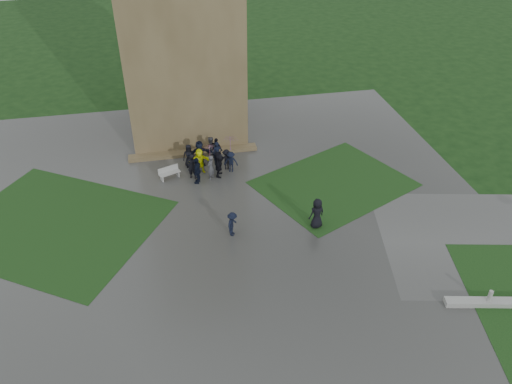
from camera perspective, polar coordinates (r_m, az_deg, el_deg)
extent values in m
plane|color=black|center=(26.96, -5.03, -6.80)|extent=(120.00, 120.00, 0.00)
cube|color=#353633|center=(28.49, -5.53, -4.18)|extent=(34.00, 34.00, 0.02)
cube|color=#143312|center=(30.80, -21.90, -3.53)|extent=(14.10, 13.46, 0.01)
cube|color=#143312|center=(32.46, 8.88, 0.94)|extent=(11.12, 10.15, 0.01)
cube|color=brown|center=(36.36, -8.89, 20.18)|extent=(8.00, 8.00, 18.00)
cube|color=brown|center=(35.56, -7.16, 4.49)|extent=(9.00, 0.80, 0.22)
cylinder|color=gray|center=(26.19, 25.11, -10.92)|extent=(0.20, 0.20, 0.90)
cube|color=#A6A5A1|center=(32.88, -9.84, 2.14)|extent=(1.45, 0.90, 0.06)
cube|color=#A6A5A1|center=(32.82, -10.69, 1.54)|extent=(0.20, 0.37, 0.39)
cube|color=#A6A5A1|center=(33.16, -8.93, 2.11)|extent=(0.20, 0.37, 0.39)
cube|color=#A6A5A1|center=(32.93, -10.03, 2.62)|extent=(1.32, 0.55, 0.37)
imported|color=black|center=(33.33, -3.38, 3.75)|extent=(0.98, 0.58, 1.44)
imported|color=black|center=(33.79, -4.43, 4.40)|extent=(0.64, 0.44, 1.69)
imported|color=black|center=(34.47, -4.52, 4.95)|extent=(1.04, 1.02, 1.58)
imported|color=#44444A|center=(34.12, -5.23, 4.86)|extent=(1.00, 0.71, 1.87)
imported|color=black|center=(33.75, -6.44, 4.39)|extent=(1.77, 0.78, 1.85)
imported|color=black|center=(33.75, -7.66, 4.12)|extent=(0.85, 0.61, 1.66)
imported|color=#DCE70D|center=(33.01, -6.45, 3.56)|extent=(1.64, 0.61, 1.75)
imported|color=black|center=(32.46, -7.29, 2.94)|extent=(0.76, 0.64, 1.77)
imported|color=black|center=(31.94, -6.71, 2.46)|extent=(0.97, 1.22, 1.82)
imported|color=#44444A|center=(32.28, -5.21, 2.83)|extent=(0.70, 0.74, 1.71)
imported|color=black|center=(32.53, -4.29, 3.22)|extent=(0.97, 1.75, 1.78)
imported|color=black|center=(33.03, -2.89, 3.47)|extent=(1.05, 0.75, 1.46)
imported|color=#CA5386|center=(31.68, -5.32, 4.66)|extent=(0.96, 0.96, 0.88)
imported|color=purple|center=(32.35, -2.95, 5.54)|extent=(1.08, 1.08, 0.99)
imported|color=black|center=(27.49, -2.71, -3.68)|extent=(0.90, 1.08, 1.49)
imported|color=black|center=(28.14, 6.98, -2.44)|extent=(1.04, 0.84, 1.86)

